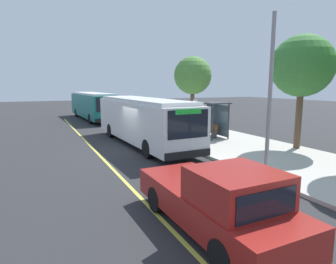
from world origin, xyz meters
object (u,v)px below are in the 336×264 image
(transit_bus_second, at_px, (93,105))
(pickup_truck, at_px, (218,201))
(transit_bus_main, at_px, (143,119))
(pedestrian_commuter, at_px, (171,122))
(waiting_bench, at_px, (209,130))
(route_sign_post, at_px, (195,116))

(transit_bus_second, bearing_deg, pickup_truck, -4.11)
(transit_bus_main, distance_m, pedestrian_commuter, 3.20)
(pickup_truck, height_order, waiting_bench, pickup_truck)
(waiting_bench, height_order, route_sign_post, route_sign_post)
(route_sign_post, bearing_deg, waiting_bench, 131.60)
(transit_bus_main, height_order, transit_bus_second, same)
(pickup_truck, bearing_deg, transit_bus_main, 169.17)
(transit_bus_second, distance_m, waiting_bench, 16.44)
(transit_bus_main, distance_m, route_sign_post, 3.46)
(transit_bus_main, relative_size, waiting_bench, 7.13)
(pedestrian_commuter, bearing_deg, pickup_truck, -20.90)
(waiting_bench, xyz_separation_m, route_sign_post, (2.20, -2.48, 1.32))
(transit_bus_main, height_order, pickup_truck, transit_bus_main)
(transit_bus_main, relative_size, route_sign_post, 4.08)
(transit_bus_main, bearing_deg, pickup_truck, -10.83)
(transit_bus_main, distance_m, transit_bus_second, 15.34)
(pedestrian_commuter, bearing_deg, transit_bus_second, -167.58)
(transit_bus_second, distance_m, pedestrian_commuter, 14.15)
(waiting_bench, bearing_deg, route_sign_post, -48.40)
(waiting_bench, distance_m, pedestrian_commuter, 2.81)
(waiting_bench, distance_m, route_sign_post, 3.57)
(route_sign_post, bearing_deg, transit_bus_second, -171.36)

